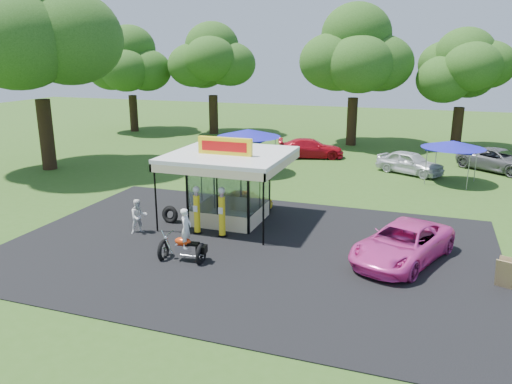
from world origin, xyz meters
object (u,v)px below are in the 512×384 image
pink_sedan (403,244)px  gas_pump_left (197,211)px  bg_car_b (311,148)px  motorcycle (185,240)px  tent_west (249,133)px  a_frame_sign (506,274)px  spectator_west (139,216)px  gas_station_kiosk (230,186)px  gas_pump_right (222,213)px  kiosk_car (246,199)px  bg_car_d (499,160)px  bg_car_a (242,155)px  bg_car_c (410,163)px  tent_east (453,145)px

pink_sedan → gas_pump_left: bearing=-159.3°
bg_car_b → motorcycle: bearing=163.8°
gas_pump_left → tent_west: 12.16m
gas_pump_left → a_frame_sign: bearing=-6.3°
gas_pump_left → pink_sedan: 8.92m
pink_sedan → spectator_west: bearing=-155.1°
gas_station_kiosk → gas_pump_right: size_ratio=2.35×
kiosk_car → bg_car_d: size_ratio=0.51×
bg_car_a → bg_car_c: bearing=-85.1°
motorcycle → kiosk_car: bearing=87.1°
gas_pump_right → bg_car_a: 15.21m
gas_station_kiosk → motorcycle: 5.18m
spectator_west → tent_west: 12.86m
bg_car_d → tent_west: bearing=148.1°
kiosk_car → pink_sedan: pink_sedan is taller
gas_station_kiosk → a_frame_sign: size_ratio=5.00×
tent_east → bg_car_a: bearing=176.2°
spectator_west → tent_west: bearing=41.0°
a_frame_sign → bg_car_a: bearing=154.5°
gas_pump_left → tent_west: tent_west is taller
spectator_west → gas_pump_left: bearing=-28.7°
bg_car_c → bg_car_d: 6.43m
pink_sedan → bg_car_a: (-12.27, 14.65, -0.06)m
gas_pump_left → motorcycle: size_ratio=0.99×
motorcycle → bg_car_a: bearing=99.4°
bg_car_b → gas_station_kiosk: bearing=163.2°
gas_station_kiosk → a_frame_sign: bearing=-16.7°
pink_sedan → bg_car_d: size_ratio=0.95×
gas_pump_left → bg_car_a: (-3.36, 14.51, -0.39)m
kiosk_car → bg_car_b: (0.15, 13.99, 0.25)m
bg_car_d → tent_west: 17.38m
bg_car_a → tent_east: (14.31, -0.95, 1.75)m
tent_west → tent_east: 12.97m
a_frame_sign → gas_pump_left: bearing=-166.6°
kiosk_car → tent_east: 13.91m
kiosk_car → spectator_west: 6.08m
a_frame_sign → tent_east: (-1.48, 14.94, 1.88)m
motorcycle → bg_car_a: motorcycle is taller
a_frame_sign → gas_pump_right: bearing=-167.4°
bg_car_c → tent_east: tent_east is taller
gas_pump_left → tent_west: (-1.91, 11.90, 1.64)m
gas_pump_left → bg_car_c: (8.43, 15.28, -0.30)m
tent_west → pink_sedan: bearing=-48.0°
pink_sedan → spectator_west: size_ratio=3.33×
bg_car_a → gas_pump_left: bearing=-165.7°
pink_sedan → tent_east: (2.04, 13.70, 1.69)m
tent_east → tent_west: bearing=-172.6°
gas_pump_left → kiosk_car: size_ratio=0.79×
pink_sedan → tent_east: tent_east is taller
gas_pump_left → tent_west: size_ratio=0.52×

